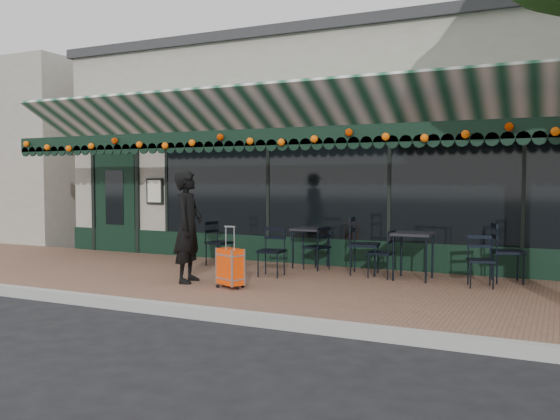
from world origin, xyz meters
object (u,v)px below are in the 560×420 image
at_px(chair_a_left, 381,254).
at_px(chair_a_front, 481,261).
at_px(chair_b_left, 317,248).
at_px(chair_b_front, 271,252).
at_px(cafe_table_b, 310,232).
at_px(suitcase, 230,267).
at_px(chair_b_right, 365,245).
at_px(cafe_table_a, 413,237).
at_px(chair_a_right, 508,252).
at_px(chair_solo, 219,243).
at_px(woman, 188,227).

distance_m(chair_a_left, chair_a_front, 1.58).
bearing_deg(chair_b_left, chair_a_left, 92.64).
relative_size(chair_a_front, chair_b_front, 0.95).
relative_size(cafe_table_b, chair_b_left, 0.92).
bearing_deg(suitcase, chair_b_right, 79.14).
relative_size(cafe_table_a, chair_a_front, 0.97).
relative_size(chair_a_right, chair_solo, 1.13).
xyz_separation_m(chair_a_front, chair_b_left, (-2.85, 0.54, 0.00)).
xyz_separation_m(suitcase, chair_a_right, (3.66, 2.26, 0.17)).
xyz_separation_m(chair_a_left, chair_a_right, (1.90, 0.42, 0.07)).
distance_m(chair_b_left, chair_solo, 1.85).
bearing_deg(chair_b_front, cafe_table_a, 11.89).
bearing_deg(suitcase, chair_a_front, 50.28).
relative_size(chair_a_front, chair_solo, 0.93).
bearing_deg(chair_a_right, cafe_table_b, 71.80).
height_order(woman, chair_a_right, woman).
height_order(chair_a_left, chair_b_left, chair_a_left).
bearing_deg(woman, cafe_table_b, -40.76).
bearing_deg(cafe_table_a, chair_solo, -179.78).
distance_m(chair_b_right, chair_b_front, 1.58).
relative_size(woman, cafe_table_b, 2.42).
height_order(chair_a_right, chair_solo, chair_a_right).
bearing_deg(chair_a_front, chair_b_left, 155.21).
bearing_deg(cafe_table_b, chair_a_left, -19.89).
height_order(suitcase, cafe_table_b, suitcase).
bearing_deg(woman, cafe_table_a, -74.48).
relative_size(chair_a_left, chair_a_front, 1.02).
xyz_separation_m(cafe_table_b, chair_a_left, (1.47, -0.53, -0.25)).
height_order(chair_a_front, chair_b_left, chair_b_left).
relative_size(chair_a_right, chair_b_left, 1.20).
xyz_separation_m(suitcase, chair_b_front, (0.08, 1.20, 0.11)).
relative_size(chair_a_front, chair_b_right, 0.79).
bearing_deg(woman, chair_b_right, -63.61).
relative_size(woman, chair_a_front, 2.24).
xyz_separation_m(chair_a_right, chair_a_front, (-0.33, -0.60, -0.08)).
bearing_deg(woman, chair_a_right, -78.69).
height_order(suitcase, chair_b_front, suitcase).
height_order(chair_a_front, chair_b_front, chair_b_front).
distance_m(cafe_table_a, chair_b_left, 1.84).
height_order(cafe_table_a, chair_a_right, chair_a_right).
xyz_separation_m(suitcase, cafe_table_a, (2.27, 1.90, 0.37)).
height_order(chair_a_front, chair_b_right, chair_b_right).
height_order(woman, chair_b_right, woman).
relative_size(suitcase, chair_a_left, 1.15).
bearing_deg(cafe_table_b, chair_b_right, -15.96).
bearing_deg(chair_b_right, chair_a_right, -93.26).
xyz_separation_m(cafe_table_a, chair_a_right, (1.39, 0.36, -0.21)).
height_order(chair_a_right, chair_a_front, chair_a_right).
distance_m(cafe_table_a, chair_a_left, 0.59).
distance_m(chair_a_right, chair_b_front, 3.73).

